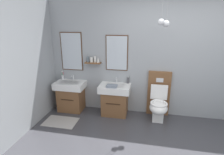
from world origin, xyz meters
The scene contains 10 objects.
wall_back centered at (-0.02, 1.71, 1.29)m, with size 5.50×0.66×2.58m.
bath_mat centered at (-2.17, 0.86, 0.01)m, with size 0.68×0.44×0.01m, color #9E9993.
vanity_sink_left centered at (-2.17, 1.45, 0.37)m, with size 0.67×0.48×0.69m.
tap_on_left_sink centered at (-2.17, 1.62, 0.76)m, with size 0.03×0.13×0.11m.
vanity_sink_right centered at (-1.13, 1.45, 0.37)m, with size 0.67×0.48×0.69m.
tap_on_right_sink centered at (-1.13, 1.62, 0.76)m, with size 0.03×0.13×0.11m.
toilet centered at (-0.18, 1.45, 0.38)m, with size 0.48×0.62×1.00m.
toothbrush_cup centered at (-2.42, 1.61, 0.75)m, with size 0.07×0.07×0.21m.
soap_dispenser centered at (-0.86, 1.62, 0.77)m, with size 0.06×0.06×0.17m.
folded_hand_towel centered at (-1.17, 1.31, 0.71)m, with size 0.22×0.16×0.04m, color gray.
Camera 1 is at (-0.45, -2.21, 2.04)m, focal length 29.18 mm.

